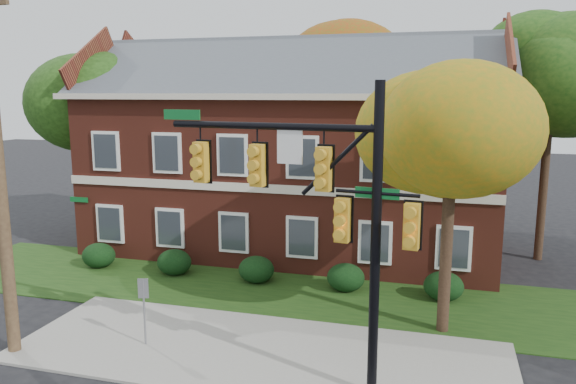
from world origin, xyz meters
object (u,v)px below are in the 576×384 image
(hedge_left, at_px, (174,262))
(tree_near_right, at_px, (461,114))
(hedge_far_right, at_px, (444,286))
(hedge_far_left, at_px, (99,255))
(hedge_right, at_px, (346,277))
(tree_far_rear, at_px, (351,65))
(tree_right_rear, at_px, (562,72))
(apartment_building, at_px, (292,143))
(tree_left_rear, at_px, (92,105))
(sign_post, at_px, (144,301))
(hedge_center, at_px, (256,270))
(traffic_signal, at_px, (321,203))

(hedge_left, height_order, tree_near_right, tree_near_right)
(hedge_far_right, bearing_deg, hedge_far_left, 180.00)
(hedge_far_left, bearing_deg, hedge_right, 0.00)
(hedge_far_right, bearing_deg, hedge_left, 180.00)
(hedge_right, bearing_deg, tree_near_right, -37.28)
(tree_far_rear, bearing_deg, hedge_far_left, -122.50)
(hedge_left, bearing_deg, tree_right_rear, 22.42)
(apartment_building, relative_size, tree_left_rear, 2.12)
(sign_post, bearing_deg, tree_far_rear, 66.25)
(hedge_left, height_order, tree_left_rear, tree_left_rear)
(apartment_building, relative_size, tree_right_rear, 1.77)
(sign_post, bearing_deg, tree_left_rear, 113.41)
(hedge_center, height_order, tree_near_right, tree_near_right)
(hedge_center, xyz_separation_m, hedge_far_right, (7.00, 0.00, 0.00))
(hedge_center, height_order, tree_left_rear, tree_left_rear)
(apartment_building, distance_m, sign_post, 12.02)
(tree_left_rear, bearing_deg, hedge_left, -33.59)
(tree_near_right, bearing_deg, tree_left_rear, 157.64)
(tree_near_right, height_order, tree_far_rear, tree_far_rear)
(tree_left_rear, bearing_deg, traffic_signal, -38.73)
(apartment_building, bearing_deg, hedge_center, -90.00)
(tree_left_rear, relative_size, tree_far_rear, 0.77)
(apartment_building, bearing_deg, sign_post, -96.48)
(hedge_right, xyz_separation_m, tree_right_rear, (7.81, 6.11, 7.60))
(hedge_far_right, relative_size, traffic_signal, 0.18)
(hedge_far_left, xyz_separation_m, tree_near_right, (14.22, -2.83, 6.14))
(tree_left_rear, distance_m, tree_far_rear, 14.40)
(tree_right_rear, xyz_separation_m, sign_post, (-12.61, -12.26, -6.72))
(hedge_left, bearing_deg, hedge_right, 0.00)
(hedge_far_left, xyz_separation_m, hedge_far_right, (14.00, 0.00, 0.00))
(hedge_left, xyz_separation_m, traffic_signal, (7.53, -6.89, 4.17))
(hedge_left, distance_m, traffic_signal, 11.03)
(tree_near_right, bearing_deg, tree_right_rear, 65.42)
(tree_near_right, bearing_deg, tree_far_rear, 110.27)
(apartment_building, bearing_deg, tree_right_rear, 4.33)
(tree_left_rear, distance_m, traffic_signal, 17.74)
(tree_right_rear, bearing_deg, sign_post, -135.81)
(hedge_far_left, distance_m, hedge_left, 3.50)
(sign_post, bearing_deg, apartment_building, 67.58)
(tree_right_rear, height_order, traffic_signal, tree_right_rear)
(hedge_center, bearing_deg, hedge_far_right, 0.00)
(hedge_far_right, height_order, traffic_signal, traffic_signal)
(hedge_far_left, relative_size, traffic_signal, 0.18)
(tree_near_right, distance_m, tree_right_rear, 9.94)
(tree_left_rear, bearing_deg, apartment_building, 6.54)
(tree_left_rear, bearing_deg, sign_post, -50.65)
(tree_right_rear, xyz_separation_m, tree_far_rear, (-9.97, 6.98, 0.72))
(tree_far_rear, xyz_separation_m, sign_post, (-2.64, -19.24, -7.44))
(hedge_far_left, xyz_separation_m, hedge_left, (3.50, 0.00, 0.00))
(apartment_building, height_order, hedge_right, apartment_building)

